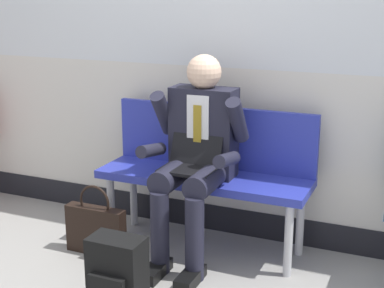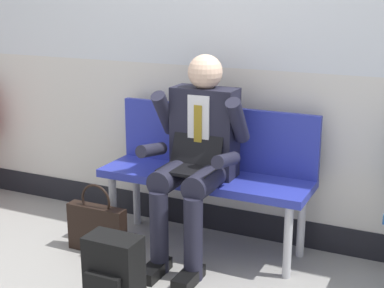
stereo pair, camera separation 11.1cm
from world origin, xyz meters
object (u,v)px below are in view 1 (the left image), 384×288
at_px(bench_with_person, 208,164).
at_px(handbag, 96,229).
at_px(backpack, 117,276).
at_px(person_seated, 196,154).

relative_size(bench_with_person, handbag, 2.96).
bearing_deg(backpack, bench_with_person, 82.55).
distance_m(backpack, handbag, 0.71).
height_order(bench_with_person, handbag, bench_with_person).
xyz_separation_m(bench_with_person, person_seated, (-0.00, -0.20, 0.13)).
distance_m(bench_with_person, person_seated, 0.24).
distance_m(person_seated, backpack, 0.89).
bearing_deg(bench_with_person, backpack, -97.45).
xyz_separation_m(bench_with_person, handbag, (-0.59, -0.41, -0.38)).
height_order(person_seated, handbag, person_seated).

